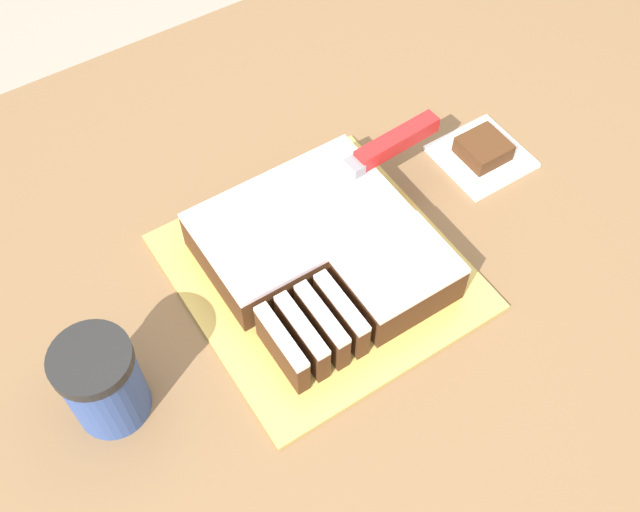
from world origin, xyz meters
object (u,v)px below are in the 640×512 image
(cake_board, at_px, (320,271))
(coffee_cup, at_px, (103,382))
(cake, at_px, (321,249))
(knife, at_px, (380,152))
(brownie, at_px, (483,149))

(cake_board, relative_size, coffee_cup, 2.87)
(cake_board, xyz_separation_m, cake, (0.01, 0.01, 0.03))
(knife, relative_size, brownie, 4.98)
(cake, distance_m, knife, 0.15)
(knife, height_order, brownie, knife)
(coffee_cup, bearing_deg, cake, 6.24)
(knife, xyz_separation_m, brownie, (0.15, -0.03, -0.06))
(cake, xyz_separation_m, coffee_cup, (-0.29, -0.03, 0.02))
(cake, distance_m, coffee_cup, 0.29)
(cake, bearing_deg, brownie, 6.23)
(coffee_cup, bearing_deg, knife, 12.72)
(cake_board, bearing_deg, brownie, 7.52)
(cake_board, relative_size, knife, 1.13)
(cake_board, distance_m, brownie, 0.29)
(cake_board, distance_m, cake, 0.03)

